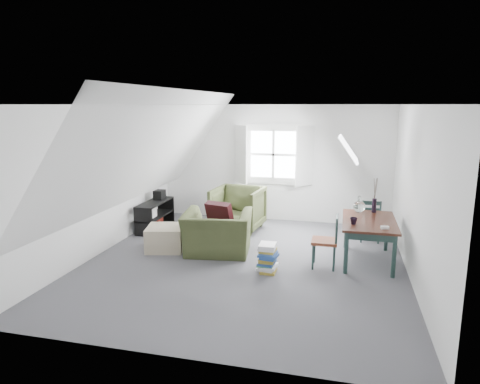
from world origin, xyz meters
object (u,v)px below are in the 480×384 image
(ottoman, at_px, (166,238))
(magazine_stack, at_px, (268,258))
(dining_chair_far, at_px, (370,220))
(dining_table, at_px, (369,226))
(armchair_near, at_px, (218,253))
(armchair_far, at_px, (238,230))
(dining_chair_near, at_px, (327,240))
(media_shelf, at_px, (154,217))

(ottoman, height_order, magazine_stack, magazine_stack)
(ottoman, relative_size, dining_chair_far, 0.78)
(dining_chair_far, bearing_deg, ottoman, 11.50)
(ottoman, relative_size, dining_table, 0.45)
(ottoman, height_order, dining_chair_far, dining_chair_far)
(ottoman, xyz_separation_m, dining_chair_far, (3.51, 1.33, 0.21))
(dining_table, distance_m, magazine_stack, 1.75)
(ottoman, distance_m, dining_chair_far, 3.76)
(armchair_near, relative_size, dining_chair_far, 1.39)
(armchair_far, bearing_deg, dining_chair_near, -36.08)
(dining_table, relative_size, media_shelf, 1.24)
(armchair_far, relative_size, dining_table, 0.70)
(ottoman, xyz_separation_m, magazine_stack, (1.92, -0.59, 0.01))
(dining_table, bearing_deg, dining_chair_near, -146.42)
(armchair_far, xyz_separation_m, dining_chair_near, (1.84, -1.66, 0.43))
(dining_table, bearing_deg, magazine_stack, -150.65)
(dining_chair_near, relative_size, magazine_stack, 1.92)
(dining_chair_near, relative_size, media_shelf, 0.75)
(armchair_near, xyz_separation_m, ottoman, (-0.94, -0.02, 0.21))
(armchair_far, height_order, dining_chair_near, dining_chair_near)
(armchair_far, relative_size, ottoman, 1.56)
(armchair_near, bearing_deg, magazine_stack, 140.36)
(dining_table, bearing_deg, armchair_near, -174.70)
(armchair_far, bearing_deg, dining_chair_far, 2.68)
(media_shelf, bearing_deg, magazine_stack, -32.62)
(dining_chair_near, bearing_deg, dining_table, 101.58)
(dining_table, xyz_separation_m, media_shelf, (-4.14, 0.86, -0.34))
(ottoman, bearing_deg, armchair_far, 57.56)
(armchair_far, xyz_separation_m, dining_table, (2.48, -1.23, 0.60))
(ottoman, distance_m, dining_chair_near, 2.79)
(media_shelf, bearing_deg, dining_table, -11.81)
(dining_chair_near, bearing_deg, armchair_near, -118.05)
(armchair_far, height_order, dining_chair_far, dining_chair_far)
(dining_chair_far, xyz_separation_m, magazine_stack, (-1.58, -1.92, -0.20))
(armchair_near, xyz_separation_m, armchair_far, (-0.01, 1.45, 0.00))
(dining_chair_far, height_order, magazine_stack, dining_chair_far)
(media_shelf, xyz_separation_m, magazine_stack, (2.64, -1.69, -0.04))
(ottoman, height_order, dining_table, dining_table)
(armchair_near, height_order, dining_chair_near, dining_chair_near)
(armchair_near, relative_size, dining_table, 0.81)
(armchair_near, relative_size, media_shelf, 1.00)
(armchair_near, xyz_separation_m, dining_table, (2.47, 0.22, 0.60))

